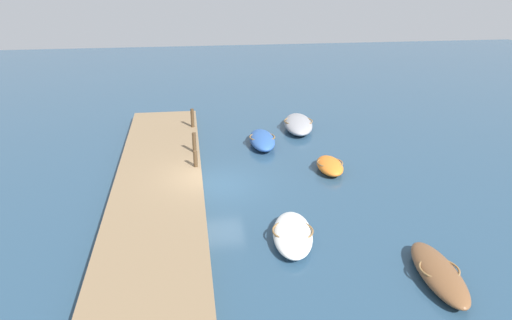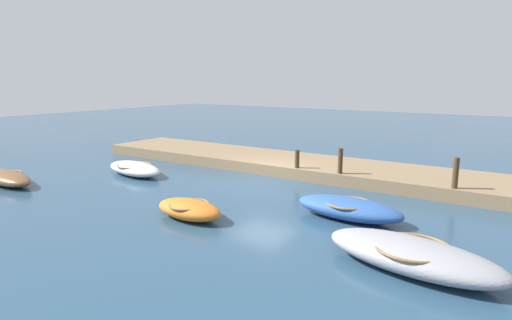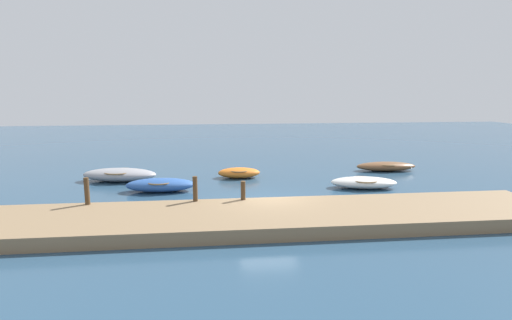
{
  "view_description": "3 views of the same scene",
  "coord_description": "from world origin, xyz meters",
  "px_view_note": "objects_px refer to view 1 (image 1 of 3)",
  "views": [
    {
      "loc": [
        21.09,
        -1.08,
        9.54
      ],
      "look_at": [
        -0.22,
        1.91,
        1.07
      ],
      "focal_mm": 35.17,
      "sensor_mm": 36.0,
      "label": 1
    },
    {
      "loc": [
        -9.62,
        14.96,
        4.27
      ],
      "look_at": [
        -1.1,
        2.22,
        1.33
      ],
      "focal_mm": 29.6,
      "sensor_mm": 36.0,
      "label": 2
    },
    {
      "loc": [
        -2.46,
        -17.07,
        5.07
      ],
      "look_at": [
        -0.07,
        4.19,
        1.28
      ],
      "focal_mm": 28.18,
      "sensor_mm": 36.0,
      "label": 3
    }
  ],
  "objects_px": {
    "rowboat_white": "(293,234)",
    "mooring_post_mid_west": "(194,143)",
    "rowboat_blue": "(262,140)",
    "dinghy_orange": "(330,166)",
    "rowboat_brown": "(439,273)",
    "motorboat_grey": "(298,124)",
    "mooring_post_mid_east": "(195,159)",
    "mooring_post_west": "(192,118)"
  },
  "relations": [
    {
      "from": "rowboat_brown",
      "to": "mooring_post_mid_west",
      "type": "height_order",
      "value": "mooring_post_mid_west"
    },
    {
      "from": "dinghy_orange",
      "to": "rowboat_white",
      "type": "distance_m",
      "value": 7.03
    },
    {
      "from": "dinghy_orange",
      "to": "rowboat_brown",
      "type": "bearing_deg",
      "value": 8.66
    },
    {
      "from": "mooring_post_west",
      "to": "mooring_post_mid_west",
      "type": "xyz_separation_m",
      "value": [
        4.28,
        0.0,
        -0.03
      ]
    },
    {
      "from": "rowboat_white",
      "to": "rowboat_brown",
      "type": "bearing_deg",
      "value": 62.54
    },
    {
      "from": "rowboat_blue",
      "to": "dinghy_orange",
      "type": "xyz_separation_m",
      "value": [
        4.14,
        2.72,
        -0.04
      ]
    },
    {
      "from": "rowboat_white",
      "to": "rowboat_brown",
      "type": "xyz_separation_m",
      "value": [
        3.05,
        4.14,
        -0.01
      ]
    },
    {
      "from": "mooring_post_mid_east",
      "to": "rowboat_white",
      "type": "bearing_deg",
      "value": 27.0
    },
    {
      "from": "rowboat_blue",
      "to": "mooring_post_mid_east",
      "type": "height_order",
      "value": "mooring_post_mid_east"
    },
    {
      "from": "rowboat_brown",
      "to": "mooring_post_mid_east",
      "type": "xyz_separation_m",
      "value": [
        -9.6,
        -7.47,
        0.61
      ]
    },
    {
      "from": "mooring_post_west",
      "to": "mooring_post_mid_east",
      "type": "relative_size",
      "value": 1.38
    },
    {
      "from": "dinghy_orange",
      "to": "rowboat_brown",
      "type": "height_order",
      "value": "dinghy_orange"
    },
    {
      "from": "rowboat_blue",
      "to": "mooring_post_mid_west",
      "type": "xyz_separation_m",
      "value": [
        1.88,
        -3.79,
        0.69
      ]
    },
    {
      "from": "rowboat_blue",
      "to": "rowboat_white",
      "type": "relative_size",
      "value": 0.97
    },
    {
      "from": "rowboat_white",
      "to": "mooring_post_mid_east",
      "type": "relative_size",
      "value": 4.51
    },
    {
      "from": "rowboat_brown",
      "to": "mooring_post_mid_east",
      "type": "height_order",
      "value": "mooring_post_mid_east"
    },
    {
      "from": "motorboat_grey",
      "to": "mooring_post_mid_west",
      "type": "xyz_separation_m",
      "value": [
        4.42,
        -6.41,
        0.66
      ]
    },
    {
      "from": "rowboat_blue",
      "to": "rowboat_brown",
      "type": "relative_size",
      "value": 0.92
    },
    {
      "from": "rowboat_brown",
      "to": "mooring_post_mid_east",
      "type": "relative_size",
      "value": 4.79
    },
    {
      "from": "rowboat_white",
      "to": "mooring_post_mid_east",
      "type": "distance_m",
      "value": 7.38
    },
    {
      "from": "rowboat_brown",
      "to": "mooring_post_west",
      "type": "bearing_deg",
      "value": -150.83
    },
    {
      "from": "motorboat_grey",
      "to": "mooring_post_west",
      "type": "height_order",
      "value": "mooring_post_west"
    },
    {
      "from": "rowboat_brown",
      "to": "motorboat_grey",
      "type": "bearing_deg",
      "value": -172.27
    },
    {
      "from": "mooring_post_mid_west",
      "to": "mooring_post_mid_east",
      "type": "height_order",
      "value": "mooring_post_mid_west"
    },
    {
      "from": "dinghy_orange",
      "to": "mooring_post_mid_west",
      "type": "distance_m",
      "value": 6.93
    },
    {
      "from": "dinghy_orange",
      "to": "motorboat_grey",
      "type": "bearing_deg",
      "value": -176.35
    },
    {
      "from": "rowboat_white",
      "to": "motorboat_grey",
      "type": "height_order",
      "value": "motorboat_grey"
    },
    {
      "from": "rowboat_blue",
      "to": "mooring_post_west",
      "type": "distance_m",
      "value": 4.54
    },
    {
      "from": "rowboat_brown",
      "to": "motorboat_grey",
      "type": "relative_size",
      "value": 0.89
    },
    {
      "from": "dinghy_orange",
      "to": "mooring_post_west",
      "type": "xyz_separation_m",
      "value": [
        -6.54,
        -6.51,
        0.75
      ]
    },
    {
      "from": "rowboat_blue",
      "to": "mooring_post_mid_west",
      "type": "bearing_deg",
      "value": -61.51
    },
    {
      "from": "rowboat_brown",
      "to": "mooring_post_mid_west",
      "type": "bearing_deg",
      "value": -143.22
    },
    {
      "from": "rowboat_white",
      "to": "mooring_post_mid_west",
      "type": "bearing_deg",
      "value": -149.66
    },
    {
      "from": "rowboat_white",
      "to": "dinghy_orange",
      "type": "bearing_deg",
      "value": 162.1
    },
    {
      "from": "motorboat_grey",
      "to": "rowboat_blue",
      "type": "bearing_deg",
      "value": -37.94
    },
    {
      "from": "rowboat_blue",
      "to": "rowboat_brown",
      "type": "xyz_separation_m",
      "value": [
        13.46,
        3.68,
        -0.05
      ]
    },
    {
      "from": "rowboat_white",
      "to": "rowboat_brown",
      "type": "relative_size",
      "value": 0.94
    },
    {
      "from": "dinghy_orange",
      "to": "mooring_post_west",
      "type": "distance_m",
      "value": 9.26
    },
    {
      "from": "motorboat_grey",
      "to": "mooring_post_mid_east",
      "type": "xyz_separation_m",
      "value": [
        6.4,
        -6.41,
        0.54
      ]
    },
    {
      "from": "rowboat_brown",
      "to": "dinghy_orange",
      "type": "bearing_deg",
      "value": -170.18
    },
    {
      "from": "rowboat_blue",
      "to": "mooring_post_west",
      "type": "bearing_deg",
      "value": -120.27
    },
    {
      "from": "rowboat_white",
      "to": "rowboat_brown",
      "type": "distance_m",
      "value": 5.14
    }
  ]
}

